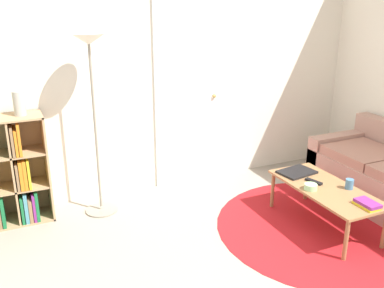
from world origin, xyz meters
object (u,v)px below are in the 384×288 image
(coffee_table, at_px, (325,191))
(laptop, at_px, (297,172))
(bowl, at_px, (311,187))
(cup, at_px, (349,184))
(floor_lamp, at_px, (91,70))
(vase_on_shelf, at_px, (19,103))

(coffee_table, bearing_deg, laptop, 95.40)
(bowl, bearing_deg, cup, -21.43)
(floor_lamp, xyz_separation_m, cup, (1.98, -1.25, -0.97))
(laptop, bearing_deg, coffee_table, -84.60)
(coffee_table, xyz_separation_m, vase_on_shelf, (-2.43, 1.28, 0.78))
(bowl, bearing_deg, coffee_table, -6.71)
(floor_lamp, bearing_deg, bowl, -34.19)
(bowl, bearing_deg, vase_on_shelf, 150.98)
(laptop, bearing_deg, vase_on_shelf, 159.38)
(cup, distance_m, vase_on_shelf, 3.03)
(laptop, xyz_separation_m, bowl, (-0.12, -0.36, 0.02))
(coffee_table, bearing_deg, bowl, 173.29)
(laptop, bearing_deg, floor_lamp, 156.76)
(vase_on_shelf, bearing_deg, cup, -28.12)
(floor_lamp, xyz_separation_m, bowl, (1.65, -1.12, -0.99))
(floor_lamp, relative_size, coffee_table, 1.57)
(cup, height_order, vase_on_shelf, vase_on_shelf)
(cup, xyz_separation_m, vase_on_shelf, (-2.60, 1.39, 0.69))
(floor_lamp, height_order, coffee_table, floor_lamp)
(floor_lamp, bearing_deg, coffee_table, -32.20)
(cup, bearing_deg, floor_lamp, 147.71)
(floor_lamp, distance_m, bowl, 2.22)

